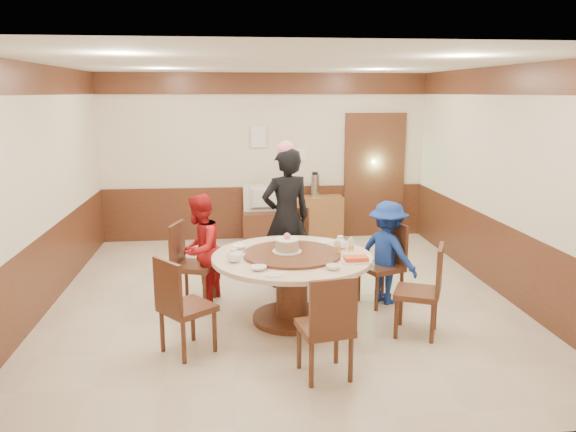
{
  "coord_description": "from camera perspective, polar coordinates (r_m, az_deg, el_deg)",
  "views": [
    {
      "loc": [
        -0.62,
        -6.5,
        2.48
      ],
      "look_at": [
        0.05,
        -0.29,
        1.1
      ],
      "focal_mm": 35.0,
      "sensor_mm": 36.0,
      "label": 1
    }
  ],
  "objects": [
    {
      "name": "room",
      "position": [
        6.69,
        -0.6,
        0.38
      ],
      "size": [
        6.0,
        6.04,
        2.84
      ],
      "color": "beige",
      "rests_on": "ground"
    },
    {
      "name": "banquet_table",
      "position": [
        6.16,
        0.4,
        -5.95
      ],
      "size": [
        1.74,
        1.74,
        0.78
      ],
      "color": "#4C2617",
      "rests_on": "ground"
    },
    {
      "name": "chair_0",
      "position": [
        6.83,
        9.5,
        -6.29
      ],
      "size": [
        0.58,
        0.57,
        0.97
      ],
      "rotation": [
        0.0,
        0.0,
        1.95
      ],
      "color": "#4C2617",
      "rests_on": "ground"
    },
    {
      "name": "chair_1",
      "position": [
        7.5,
        0.51,
        -4.39
      ],
      "size": [
        0.49,
        0.5,
        0.97
      ],
      "rotation": [
        0.0,
        0.0,
        3.01
      ],
      "color": "#4C2617",
      "rests_on": "ground"
    },
    {
      "name": "chair_2",
      "position": [
        6.86,
        -9.62,
        -6.2
      ],
      "size": [
        0.56,
        0.55,
        0.97
      ],
      "rotation": [
        0.0,
        0.0,
        4.41
      ],
      "color": "#4C2617",
      "rests_on": "ground"
    },
    {
      "name": "chair_3",
      "position": [
        5.59,
        -10.32,
        -10.63
      ],
      "size": [
        0.62,
        0.62,
        0.97
      ],
      "rotation": [
        0.0,
        0.0,
        5.39
      ],
      "color": "#4C2617",
      "rests_on": "ground"
    },
    {
      "name": "chair_4",
      "position": [
        5.09,
        3.81,
        -12.86
      ],
      "size": [
        0.51,
        0.52,
        0.97
      ],
      "rotation": [
        0.0,
        0.0,
        6.45
      ],
      "color": "#4C2617",
      "rests_on": "ground"
    },
    {
      "name": "chair_5",
      "position": [
        6.05,
        13.13,
        -8.94
      ],
      "size": [
        0.59,
        0.58,
        0.97
      ],
      "rotation": [
        0.0,
        0.0,
        7.43
      ],
      "color": "#4C2617",
      "rests_on": "ground"
    },
    {
      "name": "person_standing",
      "position": [
        7.2,
        -0.19,
        -0.21
      ],
      "size": [
        0.75,
        0.6,
        1.8
      ],
      "primitive_type": "imported",
      "rotation": [
        0.0,
        0.0,
        3.43
      ],
      "color": "black",
      "rests_on": "ground"
    },
    {
      "name": "person_red",
      "position": [
        6.72,
        -8.94,
        -3.38
      ],
      "size": [
        0.68,
        0.77,
        1.32
      ],
      "primitive_type": "imported",
      "rotation": [
        0.0,
        0.0,
        4.4
      ],
      "color": "#B2171B",
      "rests_on": "ground"
    },
    {
      "name": "person_blue",
      "position": [
        6.78,
        10.07,
        -3.68
      ],
      "size": [
        0.85,
        0.91,
        1.24
      ],
      "primitive_type": "imported",
      "rotation": [
        0.0,
        0.0,
        2.22
      ],
      "color": "navy",
      "rests_on": "ground"
    },
    {
      "name": "birthday_cake",
      "position": [
        6.11,
        -0.1,
        -2.98
      ],
      "size": [
        0.32,
        0.32,
        0.21
      ],
      "color": "white",
      "rests_on": "banquet_table"
    },
    {
      "name": "teapot_left",
      "position": [
        5.87,
        -5.53,
        -4.12
      ],
      "size": [
        0.17,
        0.15,
        0.13
      ],
      "primitive_type": "ellipsoid",
      "color": "white",
      "rests_on": "banquet_table"
    },
    {
      "name": "teapot_right",
      "position": [
        6.37,
        5.32,
        -2.79
      ],
      "size": [
        0.17,
        0.15,
        0.13
      ],
      "primitive_type": "ellipsoid",
      "color": "white",
      "rests_on": "banquet_table"
    },
    {
      "name": "bowl_0",
      "position": [
        6.38,
        -4.95,
        -3.13
      ],
      "size": [
        0.16,
        0.16,
        0.04
      ],
      "primitive_type": "imported",
      "color": "white",
      "rests_on": "banquet_table"
    },
    {
      "name": "bowl_1",
      "position": [
        5.64,
        4.62,
        -5.2
      ],
      "size": [
        0.15,
        0.15,
        0.05
      ],
      "primitive_type": "imported",
      "color": "white",
      "rests_on": "banquet_table"
    },
    {
      "name": "bowl_2",
      "position": [
        5.61,
        -3.01,
        -5.31
      ],
      "size": [
        0.16,
        0.16,
        0.04
      ],
      "primitive_type": "imported",
      "color": "white",
      "rests_on": "banquet_table"
    },
    {
      "name": "bowl_3",
      "position": [
        6.04,
        6.38,
        -4.04
      ],
      "size": [
        0.14,
        0.14,
        0.04
      ],
      "primitive_type": "imported",
      "color": "white",
      "rests_on": "banquet_table"
    },
    {
      "name": "saucer_near",
      "position": [
        5.46,
        -1.45,
        -5.96
      ],
      "size": [
        0.18,
        0.18,
        0.01
      ],
      "primitive_type": "cylinder",
      "color": "white",
      "rests_on": "banquet_table"
    },
    {
      "name": "saucer_far",
      "position": [
        6.64,
        3.78,
        -2.63
      ],
      "size": [
        0.18,
        0.18,
        0.01
      ],
      "primitive_type": "cylinder",
      "color": "white",
      "rests_on": "banquet_table"
    },
    {
      "name": "shrimp_platter",
      "position": [
        5.89,
        6.92,
        -4.43
      ],
      "size": [
        0.3,
        0.2,
        0.06
      ],
      "color": "white",
      "rests_on": "banquet_table"
    },
    {
      "name": "bottle_0",
      "position": [
        6.13,
        5.08,
        -3.21
      ],
      "size": [
        0.06,
        0.06,
        0.16
      ],
      "primitive_type": "cylinder",
      "color": "white",
      "rests_on": "banquet_table"
    },
    {
      "name": "bottle_1",
      "position": [
        6.2,
        6.42,
        -3.05
      ],
      "size": [
        0.06,
        0.06,
        0.16
      ],
      "primitive_type": "cylinder",
      "color": "white",
      "rests_on": "banquet_table"
    },
    {
      "name": "tv_stand",
      "position": [
        9.54,
        -2.05,
        -1.08
      ],
      "size": [
        0.85,
        0.45,
        0.5
      ],
      "primitive_type": "cube",
      "color": "#4C2617",
      "rests_on": "ground"
    },
    {
      "name": "television",
      "position": [
        9.44,
        -2.08,
        1.77
      ],
      "size": [
        0.81,
        0.11,
        0.47
      ],
      "primitive_type": "imported",
      "rotation": [
        0.0,
        0.0,
        3.15
      ],
      "color": "gray",
      "rests_on": "tv_stand"
    },
    {
      "name": "side_cabinet",
      "position": [
        9.64,
        3.15,
        -0.19
      ],
      "size": [
        0.8,
        0.4,
        0.75
      ],
      "primitive_type": "cube",
      "color": "brown",
      "rests_on": "ground"
    },
    {
      "name": "thermos",
      "position": [
        9.52,
        2.75,
        3.12
      ],
      "size": [
        0.15,
        0.15,
        0.38
      ],
      "primitive_type": "cylinder",
      "color": "silver",
      "rests_on": "side_cabinet"
    },
    {
      "name": "notice_left",
      "position": [
        9.5,
        -2.99,
        8.02
      ],
      "size": [
        0.25,
        0.0,
        0.35
      ],
      "primitive_type": "cube",
      "color": "white",
      "rests_on": "room"
    },
    {
      "name": "notice_right",
      "position": [
        9.58,
        0.93,
        6.28
      ],
      "size": [
        0.3,
        0.0,
        0.22
      ],
      "primitive_type": "cube",
      "color": "white",
      "rests_on": "room"
    }
  ]
}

